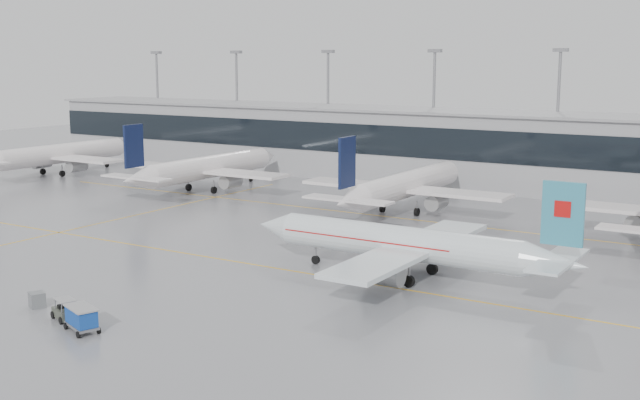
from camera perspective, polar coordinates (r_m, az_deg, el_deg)
The scene contains 15 objects.
ground at distance 82.44m, azimuth -4.42°, elevation -4.65°, with size 320.00×320.00×0.00m, color gray.
taxi_line_main at distance 82.44m, azimuth -4.42°, elevation -4.65°, with size 120.00×0.25×0.01m, color #F1AC16.
taxi_line_north at distance 107.47m, azimuth 5.07°, elevation -1.22°, with size 120.00×0.25×0.01m, color #F1AC16.
taxi_line_cross at distance 112.65m, azimuth -12.25°, elevation -0.89°, with size 0.25×60.00×0.01m, color #F1AC16.
terminal at distance 135.61m, azimuth 11.24°, elevation 3.51°, with size 180.00×15.00×12.00m, color gray.
terminal_glass at distance 128.45m, azimuth 10.07°, elevation 3.88°, with size 180.00×0.20×5.00m, color black.
terminal_roof at distance 135.08m, azimuth 11.33°, elevation 6.13°, with size 182.00×16.00×0.40m, color gray.
light_masts at distance 140.64m, azimuth 12.22°, elevation 6.71°, with size 156.40×1.00×22.60m.
air_canada_jet at distance 76.88m, azimuth 6.43°, elevation -3.20°, with size 34.33×26.79×10.58m.
parked_jet_a at distance 153.79m, azimuth -18.22°, elevation 3.09°, with size 29.64×36.96×11.72m.
parked_jet_b at distance 129.07m, azimuth -8.15°, elevation 2.26°, with size 29.64×36.96×11.72m.
parked_jet_c at distance 110.08m, azimuth 5.97°, elevation 0.99°, with size 29.64×36.96×11.72m.
baggage_tug at distance 68.47m, azimuth -17.69°, elevation -7.61°, with size 3.72×2.28×1.78m.
baggage_cart at distance 65.08m, azimuth -16.60°, elevation -7.98°, with size 3.61×2.76×1.98m.
gse_unit at distance 72.59m, azimuth -19.48°, elevation -6.71°, with size 1.29×1.19×1.29m, color slate.
Camera 1 is at (47.37, -64.22, 20.72)m, focal length 45.00 mm.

